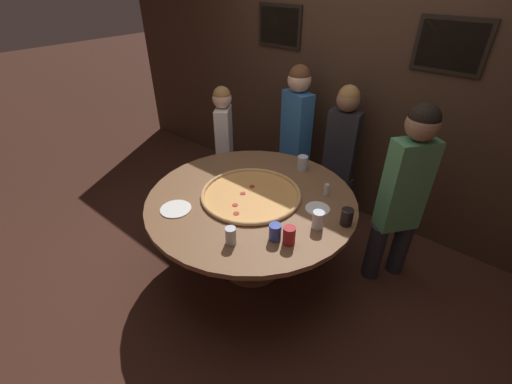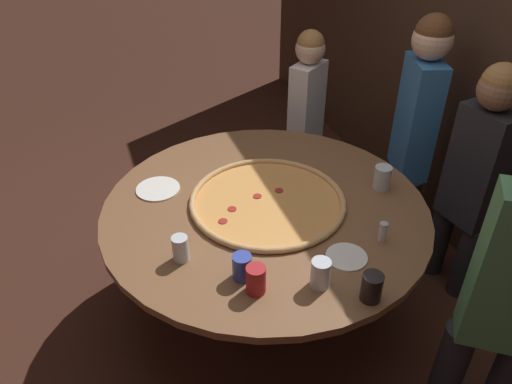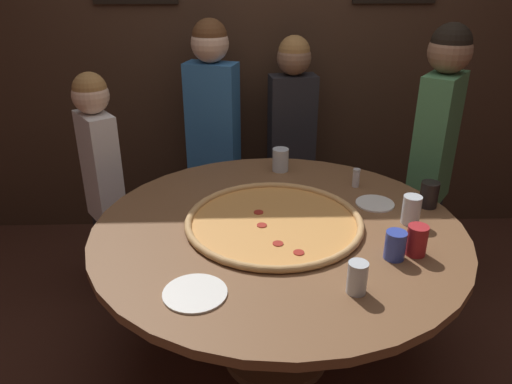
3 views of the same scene
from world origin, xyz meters
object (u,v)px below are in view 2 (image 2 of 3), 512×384
drink_cup_centre_back (320,274)px  drink_cup_far_right (256,280)px  giant_pizza (267,201)px  drink_cup_far_left (382,178)px  white_plate_right_side (158,189)px  diner_far_left (416,123)px  drink_cup_beside_pizza (242,267)px  white_plate_far_back (347,257)px  diner_far_right (306,111)px  drink_cup_near_left (372,287)px  dining_table (265,225)px  condiment_shaker (383,232)px  diner_side_right (475,172)px  drink_cup_by_shaker (180,249)px

drink_cup_centre_back → drink_cup_far_right: bearing=-102.9°
giant_pizza → drink_cup_far_left: size_ratio=6.25×
white_plate_right_side → diner_far_left: (-0.01, 1.57, 0.11)m
drink_cup_beside_pizza → white_plate_far_back: bearing=85.0°
giant_pizza → white_plate_far_back: (0.50, 0.18, -0.01)m
drink_cup_far_left → diner_far_right: size_ratio=0.10×
drink_cup_near_left → drink_cup_beside_pizza: 0.53m
drink_cup_far_left → white_plate_far_back: 0.61m
diner_far_left → diner_far_right: bearing=53.3°
dining_table → condiment_shaker: condiment_shaker is taller
condiment_shaker → diner_far_right: 1.39m
condiment_shaker → white_plate_far_back: bearing=-76.0°
drink_cup_near_left → white_plate_far_back: drink_cup_near_left is taller
giant_pizza → white_plate_right_side: size_ratio=3.44×
drink_cup_beside_pizza → diner_side_right: (-0.27, 1.40, -0.01)m
drink_cup_by_shaker → white_plate_far_back: 0.73m
giant_pizza → diner_far_right: size_ratio=0.62×
white_plate_far_back → diner_far_right: bearing=162.2°
drink_cup_far_right → white_plate_right_side: size_ratio=0.55×
drink_cup_far_right → diner_side_right: size_ratio=0.09×
drink_cup_beside_pizza → condiment_shaker: drink_cup_beside_pizza is taller
drink_cup_by_shaker → white_plate_far_back: drink_cup_by_shaker is taller
drink_cup_centre_back → drink_cup_by_shaker: bearing=-124.8°
drink_cup_centre_back → drink_cup_beside_pizza: (-0.15, -0.28, -0.01)m
drink_cup_far_right → diner_side_right: (-0.37, 1.37, -0.01)m
white_plate_right_side → giant_pizza: bearing=58.2°
drink_cup_by_shaker → diner_side_right: 1.62m
dining_table → drink_cup_near_left: drink_cup_near_left is taller
drink_cup_by_shaker → diner_far_right: 1.64m
white_plate_right_side → diner_far_right: (-0.61, 1.14, -0.02)m
drink_cup_by_shaker → drink_cup_beside_pizza: drink_cup_by_shaker is taller
white_plate_right_side → condiment_shaker: 1.16m
giant_pizza → diner_side_right: diner_side_right is taller
drink_cup_far_left → white_plate_right_side: size_ratio=0.55×
drink_cup_beside_pizza → diner_far_right: 1.66m
drink_cup_near_left → white_plate_right_side: 1.24m
drink_cup_by_shaker → diner_far_right: size_ratio=0.09×
giant_pizza → dining_table: bearing=-44.2°
drink_cup_by_shaker → drink_cup_far_left: bearing=99.6°
drink_cup_far_left → white_plate_right_side: (-0.38, -1.11, -0.06)m
dining_table → drink_cup_far_left: 0.66m
diner_side_right → drink_cup_centre_back: bearing=102.7°
diner_far_left → drink_cup_centre_back: bearing=147.8°
dining_table → giant_pizza: 0.14m
diner_far_right → diner_far_left: (0.60, 0.44, 0.12)m
giant_pizza → drink_cup_far_right: 0.61m
drink_cup_far_right → drink_cup_centre_back: bearing=77.1°
drink_cup_far_left → diner_side_right: diner_side_right is taller
drink_cup_beside_pizza → white_plate_right_side: (-0.76, -0.21, -0.05)m
drink_cup_near_left → diner_side_right: (-0.56, 0.96, -0.01)m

